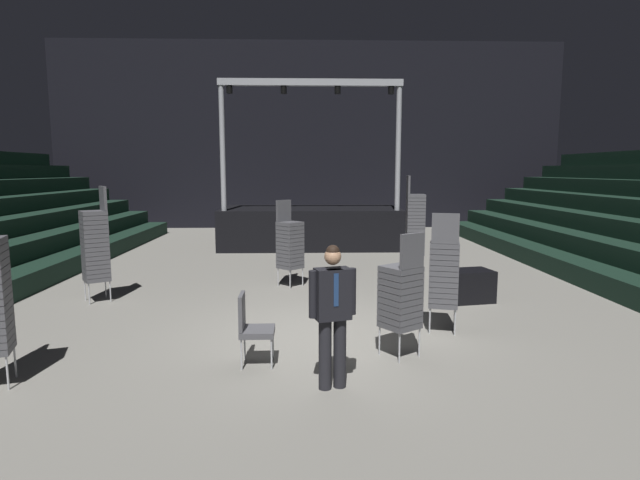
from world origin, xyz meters
The scene contains 11 objects.
ground_plane centered at (0.00, 0.00, -0.05)m, with size 22.00×30.00×0.10m, color gray.
arena_end_wall centered at (0.00, 15.00, 4.00)m, with size 22.00×0.30×8.00m, color black.
stage_riser centered at (0.00, 9.32, 0.71)m, with size 5.84×3.06×5.22m.
man_with_tie centered at (0.11, -1.98, 0.95)m, with size 0.57×0.33×1.69m.
chair_stack_front_right centered at (2.58, 5.02, 1.19)m, with size 0.48×0.48×2.39m.
chair_stack_mid_left centered at (1.96, 0.09, 0.94)m, with size 0.54×0.54×1.88m.
chair_stack_mid_right centered at (-4.22, 2.15, 1.11)m, with size 0.61×0.61×2.22m.
chair_stack_mid_centre centered at (-0.53, 3.32, 0.94)m, with size 0.62×0.62×1.88m.
chair_stack_rear_left centered at (1.09, -0.98, 0.86)m, with size 0.61×0.61×1.71m.
equipment_road_case centered at (2.94, 1.89, 0.31)m, with size 0.90×0.60×0.62m, color black.
loose_chair_near_man centered at (-0.90, -1.22, 0.53)m, with size 0.44×0.44×0.95m.
Camera 1 is at (-0.21, -7.63, 2.52)m, focal length 28.59 mm.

